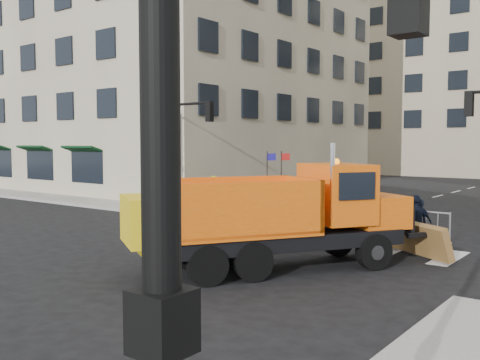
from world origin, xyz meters
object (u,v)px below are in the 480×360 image
Objects in this scene: cop_c at (416,223)px; newspaper_box at (409,224)px; worker at (214,192)px; plow_truck at (273,214)px; cop_a at (418,224)px; cop_b at (391,223)px.

cop_c is 0.96m from newspaper_box.
newspaper_box is (11.04, -2.99, -0.25)m from worker.
plow_truck is at bearing 14.25° from cop_c.
plow_truck reaches higher than worker.
cop_c is at bearing 60.74° from cop_a.
plow_truck is 5.30× the size of cop_a.
cop_a is at bearing -42.26° from newspaper_box.
cop_a is at bearing -129.76° from cop_c.
cop_a is 0.35m from cop_c.
worker is at bearing 79.55° from plow_truck.
plow_truck is 5.41× the size of worker.
cop_c is (0.85, -0.05, 0.08)m from cop_b.
cop_b is (1.32, 4.88, -0.71)m from plow_truck.
cop_b is 0.85m from cop_c.
cop_a reaches higher than newspaper_box.
worker is at bearing -17.86° from cop_b.
worker is 11.45m from newspaper_box.
plow_truck reaches higher than cop_b.
worker is 1.46× the size of newspaper_box.
cop_a is at bearing -158.12° from cop_b.
worker reaches higher than cop_a.
cop_c is (0.07, -0.34, 0.07)m from cop_a.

